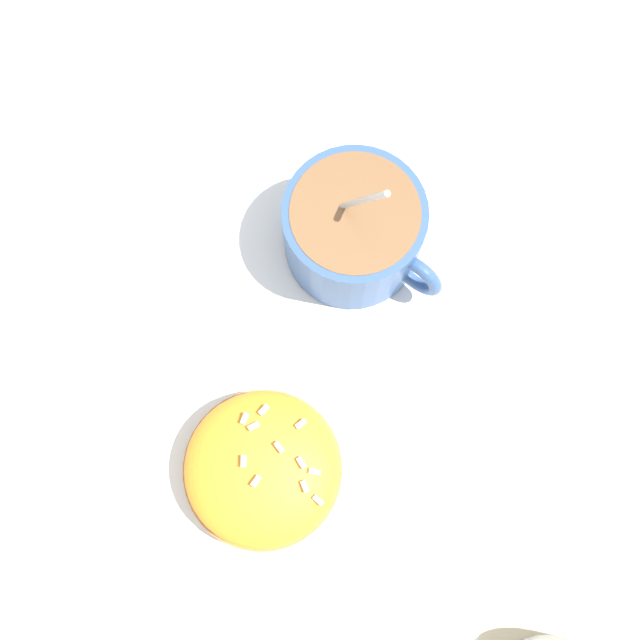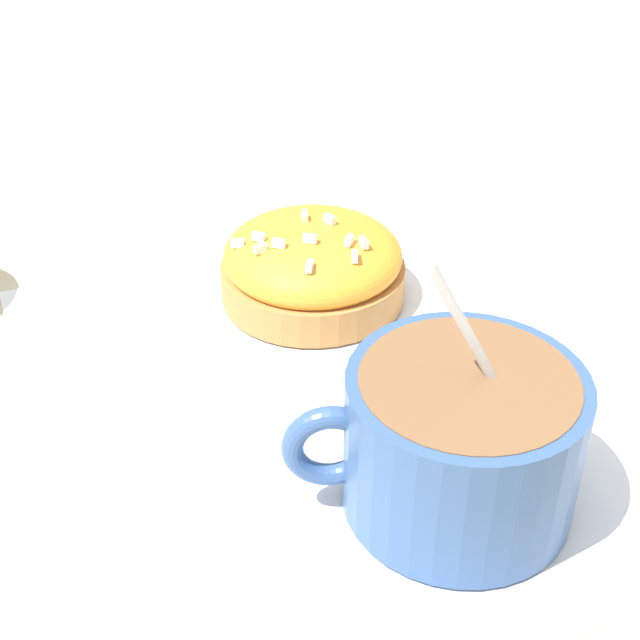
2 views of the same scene
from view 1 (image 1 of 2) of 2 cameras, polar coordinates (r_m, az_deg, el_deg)
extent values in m
plane|color=#C6B793|center=(0.52, -0.78, -2.62)|extent=(3.00, 3.00, 0.00)
cube|color=white|center=(0.51, -0.78, -2.58)|extent=(0.34, 0.34, 0.00)
cylinder|color=#335184|center=(0.51, 2.54, 6.87)|extent=(0.09, 0.09, 0.06)
cylinder|color=brown|center=(0.48, 2.67, 7.97)|extent=(0.08, 0.08, 0.01)
torus|color=#335184|center=(0.50, 7.37, 3.45)|extent=(0.02, 0.04, 0.04)
ellipsoid|color=silver|center=(0.52, 5.06, 4.47)|extent=(0.02, 0.03, 0.01)
cylinder|color=silver|center=(0.48, 2.03, 8.61)|extent=(0.02, 0.06, 0.11)
cylinder|color=#B2753D|center=(0.49, -4.31, -11.29)|extent=(0.10, 0.10, 0.02)
ellipsoid|color=orange|center=(0.48, -4.45, -11.20)|extent=(0.10, 0.10, 0.04)
cube|color=white|center=(0.46, -1.16, -12.56)|extent=(0.01, 0.01, 0.00)
cube|color=white|center=(0.46, -0.40, -11.49)|extent=(0.00, 0.01, 0.00)
cube|color=white|center=(0.46, -0.13, -13.57)|extent=(0.01, 0.01, 0.00)
cube|color=white|center=(0.47, -4.29, -6.86)|extent=(0.01, 0.01, 0.00)
cube|color=white|center=(0.47, -5.75, -7.49)|extent=(0.01, 0.00, 0.00)
cube|color=white|center=(0.46, -1.42, -10.82)|extent=(0.01, 0.01, 0.00)
cube|color=white|center=(0.46, -5.83, -10.67)|extent=(0.01, 0.00, 0.00)
cube|color=white|center=(0.46, -4.89, -12.14)|extent=(0.01, 0.01, 0.00)
cube|color=white|center=(0.46, -1.45, -7.93)|extent=(0.01, 0.01, 0.00)
cube|color=white|center=(0.46, -5.06, -8.08)|extent=(0.01, 0.01, 0.00)
cube|color=white|center=(0.46, -3.36, -9.59)|extent=(0.01, 0.01, 0.00)
camera|label=2|loc=(0.48, 37.70, 34.98)|focal=50.00mm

